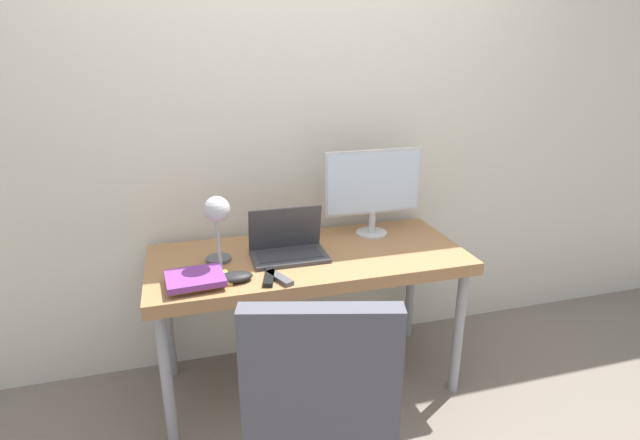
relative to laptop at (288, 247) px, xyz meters
name	(u,v)px	position (x,y,z in m)	size (l,w,h in m)	color
ground_plane	(327,424)	(0.10, -0.33, -0.78)	(12.00, 12.00, 0.00)	#70665B
wall_back	(288,124)	(0.10, 0.39, 0.52)	(8.00, 0.05, 2.60)	beige
desk	(309,267)	(0.10, 0.00, -0.12)	(1.51, 0.66, 0.74)	#996B42
laptop	(288,247)	(0.00, 0.00, 0.00)	(0.35, 0.22, 0.23)	#38383D
monitor	(373,186)	(0.49, 0.17, 0.22)	(0.52, 0.16, 0.45)	#B7B7BC
desk_lamp	(217,217)	(-0.32, -0.07, 0.20)	(0.12, 0.24, 0.35)	#4C4C51
office_chair	(320,411)	(-0.09, -0.86, -0.24)	(0.61, 0.62, 1.01)	black
book_stack	(197,279)	(-0.43, -0.19, -0.02)	(0.28, 0.22, 0.05)	gold
tv_remote	(280,278)	(-0.09, -0.24, -0.04)	(0.10, 0.16, 0.02)	#4C4C51
media_remote	(270,277)	(-0.13, -0.22, -0.04)	(0.08, 0.18, 0.02)	black
game_controller	(235,277)	(-0.28, -0.20, -0.03)	(0.15, 0.09, 0.04)	black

